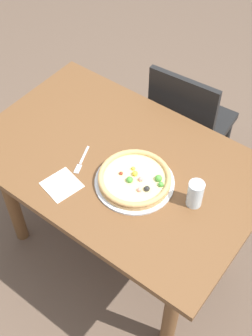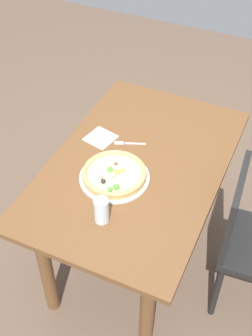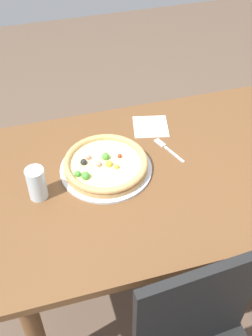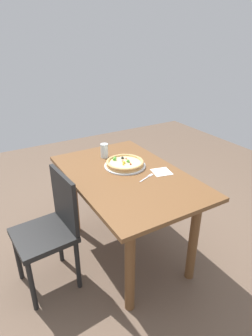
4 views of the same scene
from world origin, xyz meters
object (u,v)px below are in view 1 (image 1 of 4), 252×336
chair_near (188,124)px  fork (81,162)px  pizza (135,178)px  drinking_glass (195,194)px  plate (134,182)px  dining_table (118,178)px  napkin (62,185)px

chair_near → fork: bearing=-103.9°
pizza → drinking_glass: bearing=-167.0°
plate → pizza: (-0.00, -0.00, 0.03)m
dining_table → fork: size_ratio=8.07×
dining_table → napkin: bearing=68.3°
pizza → napkin: 0.31m
chair_near → napkin: chair_near is taller
dining_table → plate: (-0.14, 0.06, 0.13)m
chair_near → napkin: bearing=-101.2°
drinking_glass → napkin: bearing=27.3°
chair_near → drinking_glass: (-0.39, 0.63, 0.33)m
chair_near → drinking_glass: 0.81m
fork → napkin: 0.15m
plate → chair_near: bearing=-79.2°
pizza → napkin: pizza is taller
dining_table → napkin: size_ratio=9.21×
chair_near → drinking_glass: size_ratio=7.20×
pizza → napkin: bearing=39.3°
plate → fork: size_ratio=2.13×
plate → fork: 0.26m
plate → napkin: 0.31m
drinking_glass → napkin: size_ratio=0.89×
chair_near → plate: 0.75m
chair_near → napkin: size_ratio=6.41×
pizza → fork: pizza is taller
chair_near → fork: chair_near is taller
plate → fork: bearing=10.8°
dining_table → pizza: size_ratio=4.15×
dining_table → pizza: pizza is taller
dining_table → chair_near: size_ratio=1.44×
chair_near → plate: size_ratio=2.64×
pizza → napkin: size_ratio=2.22×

